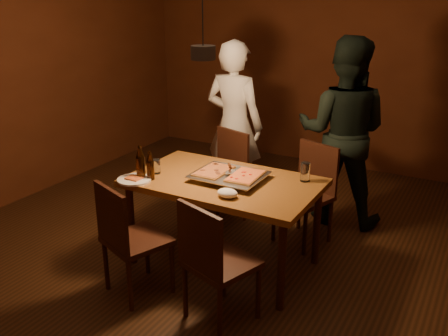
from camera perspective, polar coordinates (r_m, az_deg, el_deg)
The scene contains 19 objects.
room_shell at distance 3.75m, azimuth -2.32°, elevation 7.72°, with size 6.00×6.00×6.00m.
dining_table at distance 4.00m, azimuth 0.00°, elevation -2.34°, with size 1.50×0.90×0.75m.
chair_far_left at distance 4.87m, azimuth 0.12°, elevation 0.06°, with size 0.53×0.53×0.49m.
chair_far_right at distance 4.53m, azimuth 9.79°, elevation -1.83°, with size 0.53×0.53×0.49m.
chair_near_left at distance 3.70m, azimuth -11.13°, elevation -7.06°, with size 0.54×0.54×0.49m.
chair_near_right at distance 3.34m, azimuth -1.37°, elevation -9.76°, with size 0.53×0.53×0.49m.
pizza_tray at distance 3.97m, azimuth 0.57°, elevation -1.03°, with size 0.55×0.45×0.05m, color silver.
pizza_meat at distance 4.01m, azimuth -1.17°, elevation -0.29°, with size 0.22×0.35×0.02m, color maroon.
pizza_cheese at distance 3.90m, azimuth 2.46°, elevation -0.88°, with size 0.22×0.35×0.02m, color gold.
spatula at distance 3.97m, azimuth 0.78°, elevation -0.43°, with size 0.09×0.24×0.04m, color silver, non-canonical shape.
beer_bottle_a at distance 4.02m, azimuth -9.53°, elevation 0.67°, with size 0.07×0.07×0.27m.
beer_bottle_b at distance 3.99m, azimuth -8.42°, elevation 0.26°, with size 0.06×0.06×0.23m.
water_glass_left at distance 4.13m, azimuth -7.79°, elevation 0.16°, with size 0.07×0.07×0.12m, color silver.
water_glass_right at distance 3.97m, azimuth 9.26°, elevation -0.45°, with size 0.07×0.07×0.15m, color silver.
plate_slice at distance 4.02m, azimuth -10.23°, elevation -1.30°, with size 0.27×0.27×0.03m.
napkin at distance 3.64m, azimuth 0.39°, elevation -2.89°, with size 0.16×0.12×0.07m, color white.
diner_white at distance 5.14m, azimuth 1.16°, elevation 4.93°, with size 0.63×0.41×1.73m, color silver.
diner_dark at distance 4.87m, azimuth 13.37°, elevation 3.99°, with size 0.87×0.68×1.80m, color black.
pendant_lamp at distance 3.69m, azimuth -2.40°, elevation 13.20°, with size 0.18×0.18×1.10m.
Camera 1 is at (1.92, -3.12, 2.19)m, focal length 40.00 mm.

